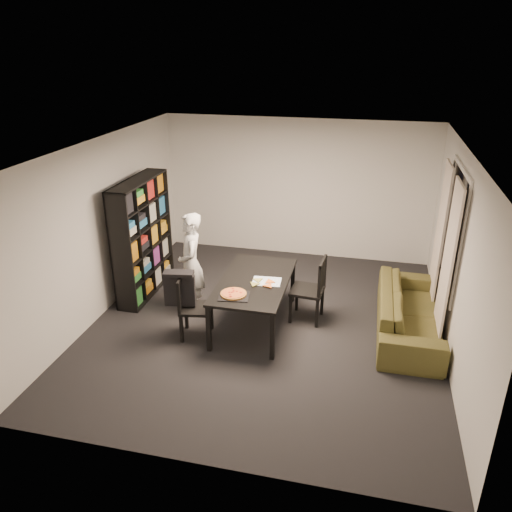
% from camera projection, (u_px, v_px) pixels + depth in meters
% --- Properties ---
extents(room, '(5.01, 5.51, 2.61)m').
position_uv_depth(room, '(266.00, 243.00, 6.87)').
color(room, black).
rests_on(room, ground).
extents(window_pane, '(0.02, 1.40, 1.60)m').
position_uv_depth(window_pane, '(453.00, 228.00, 6.81)').
color(window_pane, black).
rests_on(window_pane, room).
extents(window_frame, '(0.03, 1.52, 1.72)m').
position_uv_depth(window_frame, '(453.00, 228.00, 6.81)').
color(window_frame, white).
rests_on(window_frame, room).
extents(curtain_left, '(0.03, 0.70, 2.25)m').
position_uv_depth(curtain_left, '(447.00, 267.00, 6.50)').
color(curtain_left, beige).
rests_on(curtain_left, room).
extents(curtain_right, '(0.03, 0.70, 2.25)m').
position_uv_depth(curtain_right, '(439.00, 238.00, 7.43)').
color(curtain_right, beige).
rests_on(curtain_right, room).
extents(bookshelf, '(0.35, 1.50, 1.90)m').
position_uv_depth(bookshelf, '(143.00, 238.00, 8.00)').
color(bookshelf, black).
rests_on(bookshelf, room).
extents(dining_table, '(0.96, 1.73, 0.72)m').
position_uv_depth(dining_table, '(254.00, 284.00, 7.14)').
color(dining_table, black).
rests_on(dining_table, room).
extents(chair_left, '(0.49, 0.49, 0.92)m').
position_uv_depth(chair_left, '(189.00, 303.00, 6.90)').
color(chair_left, black).
rests_on(chair_left, room).
extents(chair_right, '(0.50, 0.50, 0.99)m').
position_uv_depth(chair_right, '(314.00, 286.00, 7.28)').
color(chair_right, black).
rests_on(chair_right, room).
extents(draped_jacket, '(0.44, 0.25, 0.51)m').
position_uv_depth(draped_jacket, '(179.00, 287.00, 6.81)').
color(draped_jacket, black).
rests_on(draped_jacket, chair_left).
extents(person, '(0.58, 0.68, 1.58)m').
position_uv_depth(person, '(191.00, 264.00, 7.44)').
color(person, silver).
rests_on(person, room).
extents(baking_tray, '(0.44, 0.37, 0.01)m').
position_uv_depth(baking_tray, '(234.00, 296.00, 6.66)').
color(baking_tray, black).
rests_on(baking_tray, dining_table).
extents(pepperoni_pizza, '(0.35, 0.35, 0.03)m').
position_uv_depth(pepperoni_pizza, '(234.00, 294.00, 6.67)').
color(pepperoni_pizza, '#9D672D').
rests_on(pepperoni_pizza, dining_table).
extents(kitchen_towel, '(0.42, 0.33, 0.01)m').
position_uv_depth(kitchen_towel, '(267.00, 281.00, 7.06)').
color(kitchen_towel, white).
rests_on(kitchen_towel, dining_table).
extents(pizza_slices, '(0.38, 0.32, 0.01)m').
position_uv_depth(pizza_slices, '(262.00, 283.00, 7.00)').
color(pizza_slices, '#E08C46').
rests_on(pizza_slices, dining_table).
extents(sofa, '(0.85, 2.17, 0.63)m').
position_uv_depth(sofa, '(409.00, 312.00, 7.08)').
color(sofa, '#3D3918').
rests_on(sofa, room).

